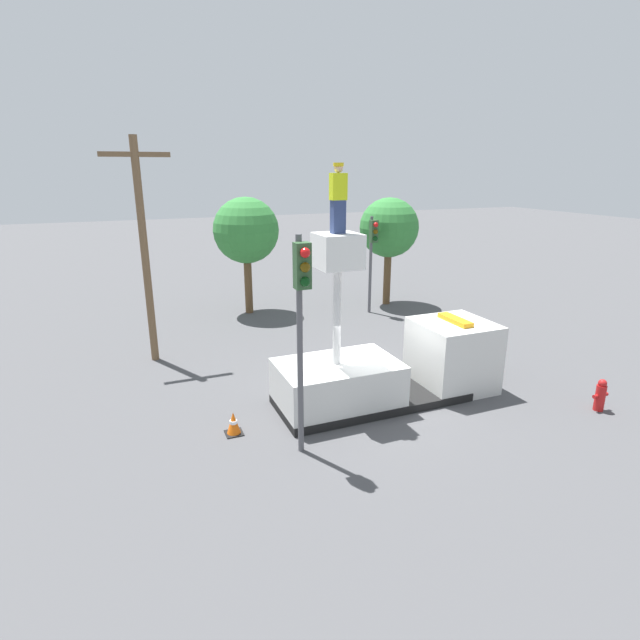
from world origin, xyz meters
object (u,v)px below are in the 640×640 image
traffic_light_across (373,246)px  worker (338,198)px  fire_hydrant (600,395)px  utility_pole (144,245)px  tree_right_bg (389,228)px  traffic_light_pole (302,305)px  bucket_truck (392,368)px  traffic_cone_rear (234,424)px  tree_left_bg (246,231)px

traffic_light_across → worker: bearing=-123.3°
fire_hydrant → utility_pole: bearing=141.9°
worker → tree_right_bg: worker is taller
traffic_light_across → fire_hydrant: (1.35, -11.32, -2.75)m
traffic_light_pole → fire_hydrant: (8.56, -1.06, -3.26)m
bucket_truck → traffic_light_across: 9.47m
bucket_truck → worker: (-1.78, 0.00, 4.90)m
traffic_cone_rear → tree_left_bg: tree_left_bg is taller
bucket_truck → worker: size_ratio=3.84×
fire_hydrant → tree_right_bg: 13.00m
traffic_light_across → tree_left_bg: size_ratio=0.84×
worker → utility_pole: bearing=126.9°
traffic_light_pole → tree_left_bg: size_ratio=0.97×
tree_left_bg → tree_right_bg: tree_left_bg is taller
bucket_truck → worker: 5.21m
worker → traffic_light_across: 10.40m
traffic_light_pole → traffic_light_across: traffic_light_pole is taller
tree_right_bg → utility_pole: utility_pole is taller
utility_pole → tree_right_bg: bearing=17.7°
traffic_light_pole → tree_right_bg: 14.47m
tree_left_bg → utility_pole: (-4.69, -4.72, 0.27)m
worker → tree_left_bg: (0.21, 10.68, -2.01)m
tree_left_bg → traffic_cone_rear: bearing=-106.4°
traffic_light_across → traffic_cone_rear: traffic_light_across is taller
traffic_light_across → tree_right_bg: bearing=38.9°
traffic_light_pole → utility_pole: 8.32m
traffic_light_pole → worker: bearing=47.7°
worker → traffic_cone_rear: size_ratio=2.84×
bucket_truck → tree_left_bg: bearing=98.4°
bucket_truck → tree_left_bg: size_ratio=1.24×
bucket_truck → tree_right_bg: tree_right_bg is taller
worker → traffic_cone_rear: 6.35m
tree_right_bg → traffic_light_across: bearing=-141.1°
tree_right_bg → traffic_cone_rear: bearing=-135.4°
worker → fire_hydrant: worker is taller
traffic_light_pole → traffic_light_across: size_ratio=1.16×
fire_hydrant → traffic_cone_rear: bearing=165.3°
worker → traffic_cone_rear: bearing=-174.1°
worker → traffic_light_pole: 3.31m
traffic_light_across → tree_left_bg: 5.82m
traffic_cone_rear → utility_pole: size_ratio=0.08×
bucket_truck → tree_left_bg: (-1.57, 10.68, 2.89)m
traffic_light_pole → traffic_light_across: 12.56m
traffic_cone_rear → tree_right_bg: 14.62m
bucket_truck → fire_hydrant: (5.09, -2.92, -0.50)m
traffic_light_across → tree_right_bg: (1.54, 1.25, 0.59)m
tree_left_bg → utility_pole: utility_pole is taller
traffic_light_pole → fire_hydrant: 9.22m
traffic_cone_rear → tree_right_bg: bearing=44.6°
traffic_light_across → traffic_cone_rear: bearing=-134.5°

